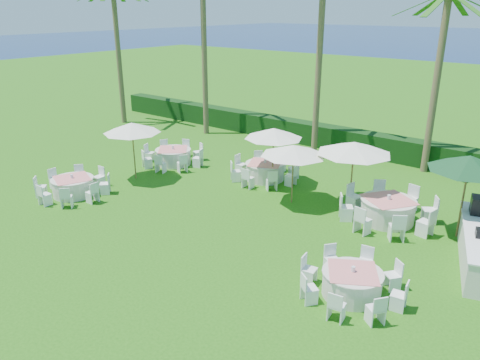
% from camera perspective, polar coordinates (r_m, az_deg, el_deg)
% --- Properties ---
extents(ground, '(120.00, 120.00, 0.00)m').
position_cam_1_polar(ground, '(16.86, -6.53, -5.59)').
color(ground, '#1E590F').
rests_on(ground, ground).
extents(hedge, '(34.00, 1.00, 1.20)m').
position_cam_1_polar(hedge, '(25.98, 12.34, 4.87)').
color(hedge, black).
rests_on(hedge, ground).
extents(banquet_table_a, '(2.96, 2.96, 0.91)m').
position_cam_1_polar(banquet_table_a, '(20.47, -19.68, -0.71)').
color(banquet_table_a, beige).
rests_on(banquet_table_a, ground).
extents(banquet_table_c, '(2.87, 2.87, 0.88)m').
position_cam_1_polar(banquet_table_c, '(13.22, 13.49, -12.08)').
color(banquet_table_c, beige).
rests_on(banquet_table_c, ground).
extents(banquet_table_d, '(3.01, 3.01, 0.93)m').
position_cam_1_polar(banquet_table_d, '(23.36, -8.14, 2.90)').
color(banquet_table_d, beige).
rests_on(banquet_table_d, ground).
extents(banquet_table_e, '(3.10, 3.10, 0.94)m').
position_cam_1_polar(banquet_table_e, '(21.08, 3.06, 1.16)').
color(banquet_table_e, beige).
rests_on(banquet_table_e, ground).
extents(banquet_table_f, '(3.44, 3.44, 1.03)m').
position_cam_1_polar(banquet_table_f, '(17.75, 17.55, -3.47)').
color(banquet_table_f, beige).
rests_on(banquet_table_f, ground).
extents(umbrella_a, '(2.51, 2.51, 2.59)m').
position_cam_1_polar(umbrella_a, '(21.13, -13.05, 6.22)').
color(umbrella_a, brown).
rests_on(umbrella_a, ground).
extents(umbrella_b, '(2.57, 2.57, 2.38)m').
position_cam_1_polar(umbrella_b, '(18.08, 6.55, 3.62)').
color(umbrella_b, brown).
rests_on(umbrella_b, ground).
extents(umbrella_c, '(2.50, 2.50, 2.51)m').
position_cam_1_polar(umbrella_c, '(20.00, 4.11, 5.71)').
color(umbrella_c, brown).
rests_on(umbrella_c, ground).
extents(umbrella_d, '(2.85, 2.85, 2.58)m').
position_cam_1_polar(umbrella_d, '(18.16, 13.75, 3.83)').
color(umbrella_d, brown).
rests_on(umbrella_d, ground).
extents(umbrella_green, '(2.59, 2.59, 2.88)m').
position_cam_1_polar(umbrella_green, '(16.75, 26.17, 1.87)').
color(umbrella_green, brown).
rests_on(umbrella_green, ground).
extents(buffet_table, '(2.20, 4.61, 1.61)m').
position_cam_1_polar(buffet_table, '(16.08, 27.03, -6.98)').
color(buffet_table, beige).
rests_on(buffet_table, ground).
extents(palm_a, '(4.19, 4.39, 11.13)m').
position_cam_1_polar(palm_a, '(28.16, -4.44, 17.70)').
color(palm_a, brown).
rests_on(palm_a, ground).
extents(palm_b, '(4.36, 4.26, 9.43)m').
position_cam_1_polar(palm_b, '(24.59, 9.67, 15.07)').
color(palm_b, brown).
rests_on(palm_b, ground).
extents(palm_d, '(4.14, 4.40, 7.95)m').
position_cam_1_polar(palm_d, '(22.91, 22.90, 11.49)').
color(palm_d, brown).
rests_on(palm_d, ground).
extents(palm_f, '(4.40, 4.11, 8.63)m').
position_cam_1_polar(palm_f, '(32.03, -14.64, 15.16)').
color(palm_f, brown).
rests_on(palm_f, ground).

